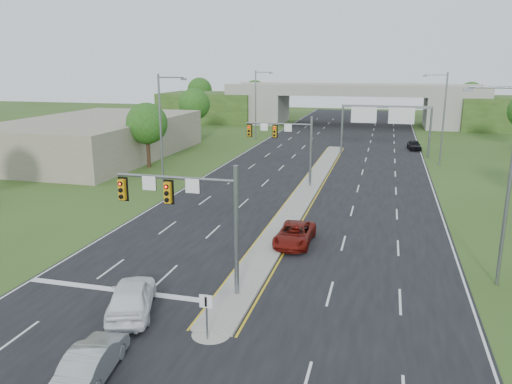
{
  "coord_description": "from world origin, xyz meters",
  "views": [
    {
      "loc": [
        7.09,
        -23.01,
        11.8
      ],
      "look_at": [
        -1.68,
        10.31,
        3.0
      ],
      "focal_mm": 35.0,
      "sensor_mm": 36.0,
      "label": 1
    }
  ],
  "objects": [
    {
      "name": "ground",
      "position": [
        0.0,
        0.0,
        0.0
      ],
      "size": [
        240.0,
        240.0,
        0.0
      ],
      "primitive_type": "plane",
      "color": "#304A1A",
      "rests_on": "ground"
    },
    {
      "name": "road",
      "position": [
        0.0,
        35.0,
        0.01
      ],
      "size": [
        24.0,
        160.0,
        0.02
      ],
      "primitive_type": "cube",
      "color": "black",
      "rests_on": "ground"
    },
    {
      "name": "median",
      "position": [
        0.0,
        23.0,
        0.1
      ],
      "size": [
        2.0,
        54.0,
        0.16
      ],
      "primitive_type": "cube",
      "color": "gray",
      "rests_on": "road"
    },
    {
      "name": "median_nose",
      "position": [
        0.0,
        -4.0,
        0.1
      ],
      "size": [
        2.0,
        2.0,
        0.16
      ],
      "primitive_type": "cone",
      "color": "gray",
      "rests_on": "road"
    },
    {
      "name": "lane_markings",
      "position": [
        -0.6,
        28.91,
        0.02
      ],
      "size": [
        23.72,
        160.0,
        0.01
      ],
      "color": "gold",
      "rests_on": "road"
    },
    {
      "name": "signal_mast_near",
      "position": [
        -2.26,
        -0.07,
        4.73
      ],
      "size": [
        6.62,
        0.6,
        7.0
      ],
      "color": "slate",
      "rests_on": "ground"
    },
    {
      "name": "signal_mast_far",
      "position": [
        -2.26,
        24.93,
        4.73
      ],
      "size": [
        6.62,
        0.6,
        7.0
      ],
      "color": "slate",
      "rests_on": "ground"
    },
    {
      "name": "keep_right_sign",
      "position": [
        0.0,
        -4.53,
        1.52
      ],
      "size": [
        0.6,
        0.13,
        2.2
      ],
      "color": "slate",
      "rests_on": "ground"
    },
    {
      "name": "sign_gantry",
      "position": [
        6.68,
        44.92,
        5.24
      ],
      "size": [
        11.58,
        0.44,
        6.67
      ],
      "color": "slate",
      "rests_on": "ground"
    },
    {
      "name": "overpass",
      "position": [
        0.0,
        80.0,
        3.55
      ],
      "size": [
        80.0,
        14.0,
        8.1
      ],
      "color": "gray",
      "rests_on": "ground"
    },
    {
      "name": "lightpole_l_mid",
      "position": [
        -13.3,
        20.0,
        6.1
      ],
      "size": [
        2.85,
        0.25,
        11.0
      ],
      "color": "slate",
      "rests_on": "ground"
    },
    {
      "name": "lightpole_l_far",
      "position": [
        -13.3,
        55.0,
        6.1
      ],
      "size": [
        2.85,
        0.25,
        11.0
      ],
      "color": "slate",
      "rests_on": "ground"
    },
    {
      "name": "lightpole_r_near",
      "position": [
        13.3,
        5.0,
        6.1
      ],
      "size": [
        2.85,
        0.25,
        11.0
      ],
      "color": "slate",
      "rests_on": "ground"
    },
    {
      "name": "lightpole_r_far",
      "position": [
        13.3,
        40.0,
        6.1
      ],
      "size": [
        2.85,
        0.25,
        11.0
      ],
      "color": "slate",
      "rests_on": "ground"
    },
    {
      "name": "tree_l_near",
      "position": [
        -20.0,
        30.0,
        5.18
      ],
      "size": [
        4.8,
        4.8,
        7.6
      ],
      "color": "#382316",
      "rests_on": "ground"
    },
    {
      "name": "tree_l_mid",
      "position": [
        -24.0,
        55.0,
        5.51
      ],
      "size": [
        5.2,
        5.2,
        8.12
      ],
      "color": "#382316",
      "rests_on": "ground"
    },
    {
      "name": "tree_back_a",
      "position": [
        -38.0,
        94.0,
        5.84
      ],
      "size": [
        6.0,
        6.0,
        8.85
      ],
      "color": "#382316",
      "rests_on": "ground"
    },
    {
      "name": "tree_back_b",
      "position": [
        -24.0,
        94.0,
        5.51
      ],
      "size": [
        5.6,
        5.6,
        8.32
      ],
      "color": "#382316",
      "rests_on": "ground"
    },
    {
      "name": "tree_back_c",
      "position": [
        24.0,
        94.0,
        5.51
      ],
      "size": [
        5.6,
        5.6,
        8.32
      ],
      "color": "#382316",
      "rests_on": "ground"
    },
    {
      "name": "commercial_building",
      "position": [
        -30.0,
        35.0,
        2.5
      ],
      "size": [
        18.0,
        30.0,
        5.0
      ],
      "primitive_type": "cube",
      "color": "gray",
      "rests_on": "ground"
    },
    {
      "name": "car_white",
      "position": [
        -4.42,
        -3.07,
        0.87
      ],
      "size": [
        3.64,
        5.41,
        1.71
      ],
      "primitive_type": "imported",
      "rotation": [
        0.0,
        0.0,
        3.5
      ],
      "color": "white",
      "rests_on": "road"
    },
    {
      "name": "car_silver",
      "position": [
        -3.38,
        -8.07,
        0.71
      ],
      "size": [
        2.05,
        4.33,
        1.37
      ],
      "primitive_type": "imported",
      "rotation": [
        0.0,
        0.0,
        3.29
      ],
      "color": "#999DA0",
      "rests_on": "road"
    },
    {
      "name": "car_far_a",
      "position": [
        1.5,
        8.53,
        0.71
      ],
      "size": [
        2.36,
        4.97,
        1.37
      ],
      "primitive_type": "imported",
      "rotation": [
        0.0,
        0.0,
        -0.02
      ],
      "color": "#68100A",
      "rests_on": "road"
    },
    {
      "name": "car_far_c",
      "position": [
        11.0,
        51.07,
        0.69
      ],
      "size": [
        2.13,
        4.14,
        1.35
      ],
      "primitive_type": "imported",
      "rotation": [
        0.0,
        0.0,
        0.14
      ],
      "color": "black",
      "rests_on": "road"
    }
  ]
}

